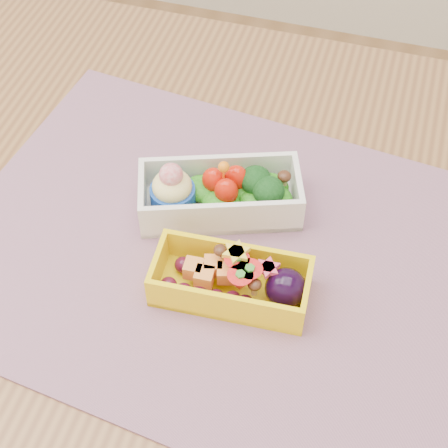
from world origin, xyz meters
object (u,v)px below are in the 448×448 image
(placemat, at_px, (215,251))
(table, at_px, (175,315))
(bento_white, at_px, (219,194))
(bento_yellow, at_px, (234,281))

(placemat, bearing_deg, table, -148.64)
(placemat, relative_size, bento_white, 2.91)
(bento_white, height_order, bento_yellow, bento_white)
(bento_white, distance_m, bento_yellow, 0.11)
(table, height_order, placemat, placemat)
(table, distance_m, bento_yellow, 0.14)
(placemat, distance_m, bento_white, 0.06)
(table, distance_m, bento_white, 0.15)
(placemat, height_order, bento_yellow, bento_yellow)
(table, xyz_separation_m, placemat, (0.04, 0.02, 0.10))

